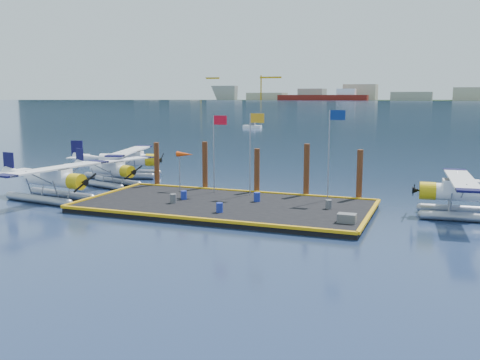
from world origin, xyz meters
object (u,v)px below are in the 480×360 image
(piling_0, at_px, (157,166))
(piling_4, at_px, (359,177))
(piling_1, at_px, (205,167))
(flagpole_blue, at_px, (332,141))
(piling_3, at_px, (306,172))
(seaplane_c, at_px, (127,161))
(piling_2, at_px, (257,173))
(drum_0, at_px, (184,195))
(crate, at_px, (347,218))
(drum_5, at_px, (257,197))
(seaplane_a, at_px, (53,181))
(drum_3, at_px, (173,198))
(drum_1, at_px, (220,208))
(seaplane_d, at_px, (467,195))
(flagpole_red, at_px, (216,142))
(flagpole_yellow, at_px, (253,141))
(drum_4, at_px, (329,204))
(seaplane_b, at_px, (111,171))
(windsock, at_px, (185,155))

(piling_0, relative_size, piling_4, 1.00)
(piling_1, height_order, piling_4, piling_1)
(flagpole_blue, relative_size, piling_3, 1.51)
(seaplane_c, distance_m, piling_3, 19.81)
(seaplane_c, bearing_deg, piling_1, 50.63)
(piling_0, height_order, piling_2, piling_0)
(drum_0, bearing_deg, piling_3, 32.67)
(crate, height_order, piling_4, piling_4)
(drum_5, relative_size, crate, 0.59)
(crate, bearing_deg, piling_3, 119.08)
(seaplane_c, relative_size, piling_4, 2.50)
(seaplane_a, distance_m, flagpole_blue, 20.99)
(flagpole_blue, height_order, piling_1, flagpole_blue)
(drum_3, relative_size, drum_5, 0.99)
(piling_0, bearing_deg, seaplane_a, -122.78)
(drum_1, bearing_deg, piling_0, 138.59)
(seaplane_d, distance_m, drum_5, 14.02)
(crate, relative_size, piling_3, 0.25)
(drum_0, height_order, flagpole_red, flagpole_red)
(drum_3, height_order, flagpole_red, flagpole_red)
(piling_2, bearing_deg, crate, -43.59)
(flagpole_yellow, bearing_deg, flagpole_red, 180.00)
(crate, relative_size, flagpole_yellow, 0.18)
(piling_4, bearing_deg, seaplane_c, 167.91)
(drum_4, bearing_deg, drum_1, -150.31)
(seaplane_d, distance_m, piling_1, 19.92)
(piling_0, distance_m, piling_1, 4.50)
(piling_0, bearing_deg, piling_3, 0.00)
(seaplane_c, distance_m, piling_4, 23.70)
(seaplane_d, distance_m, drum_4, 8.91)
(seaplane_a, bearing_deg, piling_1, 136.65)
(drum_3, xyz_separation_m, flagpole_yellow, (4.20, 4.93, 3.79))
(seaplane_d, height_order, piling_4, piling_4)
(seaplane_b, distance_m, seaplane_d, 28.95)
(seaplane_c, relative_size, drum_4, 16.66)
(seaplane_a, height_order, piling_3, piling_3)
(flagpole_yellow, bearing_deg, drum_3, -130.44)
(flagpole_red, bearing_deg, drum_4, -17.17)
(seaplane_b, relative_size, piling_4, 2.16)
(drum_0, xyz_separation_m, piling_4, (11.90, 5.07, 1.29))
(piling_4, bearing_deg, crate, -86.46)
(drum_4, height_order, piling_0, piling_0)
(drum_0, bearing_deg, drum_5, 12.48)
(crate, bearing_deg, drum_5, 149.58)
(flagpole_blue, height_order, windsock, flagpole_blue)
(crate, height_order, flagpole_red, flagpole_red)
(seaplane_d, bearing_deg, drum_4, 99.49)
(piling_3, bearing_deg, drum_0, -147.33)
(seaplane_d, relative_size, piling_4, 2.45)
(drum_0, xyz_separation_m, drum_4, (10.57, 0.54, -0.01))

